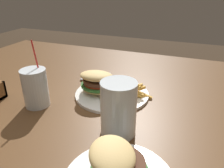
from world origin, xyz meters
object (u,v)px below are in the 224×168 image
beer_glass (118,110)px  spoon (87,78)px  juice_glass (36,90)px  meal_plate_near (105,87)px

beer_glass → spoon: 0.38m
beer_glass → juice_glass: 0.30m
meal_plate_near → spoon: bearing=-38.9°
beer_glass → juice_glass: size_ratio=0.71×
juice_glass → spoon: size_ratio=1.58×
beer_glass → spoon: size_ratio=1.12×
juice_glass → spoon: (-0.06, -0.25, -0.05)m
meal_plate_near → spoon: 0.16m
beer_glass → juice_glass: bearing=-7.8°
meal_plate_near → juice_glass: bearing=38.7°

